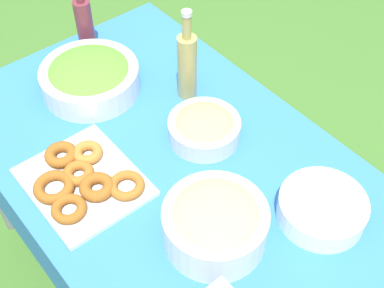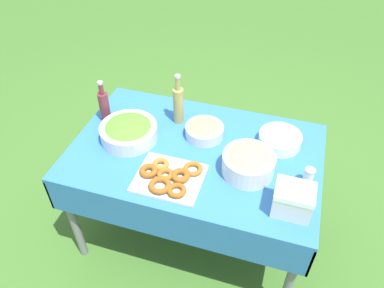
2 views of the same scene
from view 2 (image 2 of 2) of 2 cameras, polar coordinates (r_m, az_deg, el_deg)
name	(u,v)px [view 2 (image 2 of 2)]	position (r m, az deg, el deg)	size (l,w,h in m)	color
ground_plane	(195,229)	(2.75, 0.40, -12.83)	(14.00, 14.00, 0.00)	#3D6B28
picnic_table	(195,162)	(2.24, 0.48, -2.80)	(1.44, 0.93, 0.77)	#2D6BB2
salad_bowl	(129,131)	(2.24, -9.62, 1.99)	(0.34, 0.34, 0.11)	silver
pasta_bowl	(249,162)	(2.02, 8.62, -2.76)	(0.28, 0.28, 0.14)	silver
donut_platter	(169,177)	(1.99, -3.50, -5.04)	(0.36, 0.31, 0.05)	silver
plate_stack	(280,140)	(2.24, 13.25, 0.64)	(0.25, 0.25, 0.07)	white
olive_oil_bottle	(178,104)	(2.30, -2.08, 6.09)	(0.07, 0.07, 0.34)	#998E4C
wine_bottle	(104,106)	(2.38, -13.22, 5.68)	(0.06, 0.06, 0.29)	maroon
bread_bowl	(205,130)	(2.24, 1.92, 2.13)	(0.23, 0.23, 0.09)	silver
cooler_box	(293,200)	(1.88, 15.14, -8.25)	(0.19, 0.15, 0.16)	silver
salt_shaker	(309,176)	(2.05, 17.34, -4.72)	(0.05, 0.05, 0.10)	white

